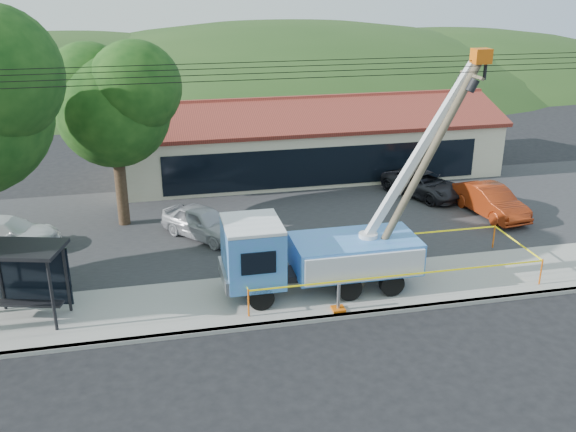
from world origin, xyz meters
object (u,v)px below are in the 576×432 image
Objects in this scene: car_silver at (204,239)px; utility_truck at (315,251)px; bus_shelter at (25,264)px; leaning_pole at (423,166)px; car_white at (9,249)px; car_red at (489,217)px; car_dark at (422,197)px.

utility_truck is at bearing -99.18° from car_silver.
leaning_pole is at bearing 13.83° from bus_shelter.
utility_truck is 14.35m from car_white.
car_red is at bearing -40.89° from car_silver.
car_dark is at bearing 41.56° from bus_shelter.
car_dark is (21.02, 2.48, 0.00)m from car_white.
car_white is (-12.40, 7.01, -1.76)m from utility_truck.
car_dark is (4.60, 9.74, -4.95)m from leaning_pole.
bus_shelter is at bearing -177.64° from car_silver.
car_red is 4.09m from car_dark.
car_red is at bearing 30.83° from bus_shelter.
utility_truck reaches higher than leaning_pole.
utility_truck is 5.14m from leaning_pole.
bus_shelter is at bearing -179.10° from car_dark.
utility_truck is at bearing -158.89° from car_red.
car_red is at bearing -84.35° from car_dark.
utility_truck reaches higher than car_white.
car_red is at bearing -78.54° from car_white.
bus_shelter is (-14.43, 0.40, -2.75)m from leaning_pole.
leaning_pole is at bearing -140.51° from car_dark.
car_dark is at bearing 64.74° from leaning_pole.
car_white is at bearing 156.15° from leaning_pole.
car_red is 0.95× the size of car_dark.
leaning_pole is 18.63m from car_white.
utility_truck is 7.46m from car_silver.
car_white is (-23.13, 1.04, 0.00)m from car_red.
utility_truck is 3.03× the size of bus_shelter.
leaning_pole is at bearing -79.87° from car_silver.
car_red is at bearing 29.12° from utility_truck.
car_dark is at bearing 112.89° from car_red.
utility_truck is 2.27× the size of car_silver.
utility_truck is 1.11× the size of leaning_pole.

